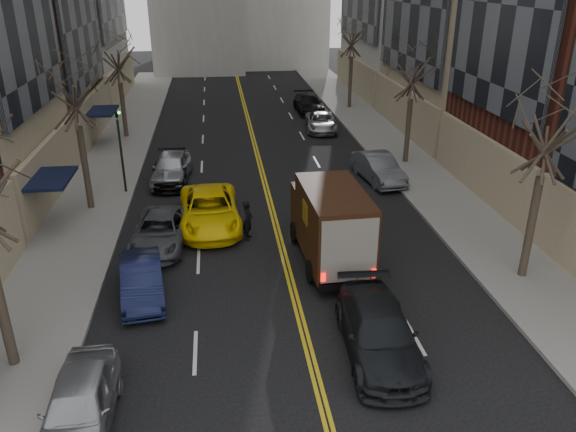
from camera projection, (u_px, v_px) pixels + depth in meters
name	position (u px, v px, depth m)	size (l,w,h in m)	color
sidewalk_left	(110.00, 164.00, 33.90)	(4.00, 66.00, 0.15)	slate
sidewalk_right	(398.00, 153.00, 36.02)	(4.00, 66.00, 0.15)	slate
tree_lf_mid	(71.00, 74.00, 24.94)	(3.20, 3.20, 8.91)	#382D23
tree_lf_far	(116.00, 49.00, 36.98)	(3.20, 3.20, 8.12)	#382D23
tree_rt_near	(553.00, 111.00, 18.90)	(3.20, 3.20, 8.71)	#382D23
tree_rt_mid	(414.00, 60.00, 31.73)	(3.20, 3.20, 8.32)	#382D23
tree_rt_far	(353.00, 25.00, 45.12)	(3.20, 3.20, 9.11)	#382D23
traffic_signal	(120.00, 142.00, 28.44)	(0.29, 0.26, 4.70)	black
ups_truck	(330.00, 224.00, 22.14)	(2.60, 5.98, 3.23)	black
observer_sedan	(379.00, 332.00, 17.01)	(2.36, 5.28, 1.50)	black
taxi	(210.00, 210.00, 25.57)	(2.62, 5.69, 1.58)	yellow
pedestrian	(248.00, 220.00, 24.31)	(0.65, 0.43, 1.78)	black
parked_lf_a	(79.00, 405.00, 14.20)	(1.72, 4.27, 1.46)	#AAACB2
parked_lf_b	(142.00, 280.00, 20.03)	(1.43, 4.10, 1.35)	#12173A
parked_lf_c	(160.00, 231.00, 23.78)	(2.20, 4.78, 1.33)	#45484C
parked_lf_d	(171.00, 171.00, 30.94)	(1.88, 4.63, 1.34)	black
parked_lf_e	(171.00, 167.00, 31.07)	(1.89, 4.70, 1.60)	#B2B5BA
parked_rt_a	(378.00, 168.00, 31.11)	(1.60, 4.59, 1.51)	#53565C
parked_rt_b	(321.00, 122.00, 40.96)	(2.13, 4.61, 1.28)	#939499
parked_rt_c	(308.00, 104.00, 46.18)	(2.00, 4.92, 1.43)	black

